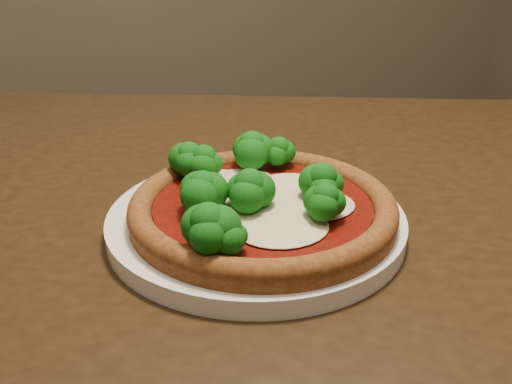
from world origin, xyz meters
name	(u,v)px	position (x,y,z in m)	size (l,w,h in m)	color
dining_table	(310,283)	(0.00, -0.02, 0.65)	(1.33, 1.17, 0.75)	black
plate	(256,221)	(-0.08, -0.06, 0.76)	(0.28, 0.28, 0.02)	white
pizza	(259,200)	(-0.08, -0.07, 0.79)	(0.25, 0.25, 0.06)	brown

